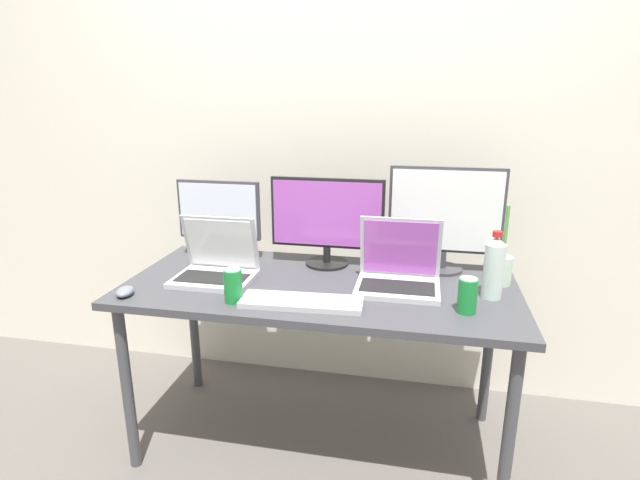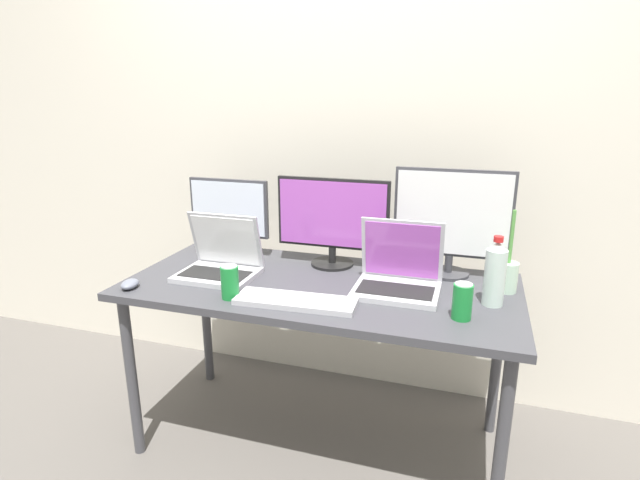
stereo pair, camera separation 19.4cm
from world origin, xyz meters
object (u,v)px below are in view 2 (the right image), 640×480
monitor_right (452,219)px  mouse_by_keyboard (130,284)px  laptop_silver (221,261)px  bamboo_vase (507,275)px  monitor_center (332,219)px  monitor_left (229,214)px  keyboard_main (296,301)px  soda_can_by_laptop (462,301)px  laptop_secondary (398,275)px  soda_can_near_keyboard (230,282)px  water_bottle (495,274)px  work_desk (320,299)px

monitor_right → mouse_by_keyboard: (-1.17, -0.53, -0.22)m
laptop_silver → bamboo_vase: 1.14m
monitor_center → bamboo_vase: bearing=-7.4°
monitor_right → laptop_silver: 0.96m
monitor_left → keyboard_main: monitor_left is taller
monitor_left → soda_can_by_laptop: size_ratio=3.06×
laptop_secondary → soda_can_near_keyboard: laptop_secondary is taller
laptop_silver → bamboo_vase: bearing=8.3°
bamboo_vase → soda_can_near_keyboard: bearing=-158.9°
monitor_center → soda_can_by_laptop: 0.71m
water_bottle → soda_can_by_laptop: (-0.10, -0.16, -0.05)m
keyboard_main → water_bottle: size_ratio=1.72×
monitor_center → soda_can_by_laptop: bearing=-34.9°
monitor_right → laptop_secondary: 0.34m
work_desk → monitor_left: bearing=155.0°
monitor_left → monitor_center: monitor_center is taller
monitor_center → soda_can_by_laptop: monitor_center is taller
keyboard_main → soda_can_near_keyboard: soda_can_near_keyboard is taller
laptop_secondary → laptop_silver: bearing=-175.7°
work_desk → soda_can_by_laptop: (0.55, -0.17, 0.13)m
monitor_center → water_bottle: bearing=-19.7°
bamboo_vase → laptop_silver: bearing=-171.7°
soda_can_by_laptop → bamboo_vase: size_ratio=0.40×
laptop_secondary → water_bottle: bearing=-6.2°
monitor_left → monitor_center: bearing=-1.5°
soda_can_near_keyboard → keyboard_main: bearing=5.3°
monitor_center → soda_can_near_keyboard: size_ratio=3.90×
laptop_silver → work_desk: bearing=4.0°
monitor_center → bamboo_vase: (0.72, -0.09, -0.14)m
monitor_right → laptop_secondary: (-0.17, -0.23, -0.18)m
monitor_right → bamboo_vase: (0.22, -0.12, -0.17)m
monitor_left → monitor_center: (0.50, -0.01, 0.02)m
monitor_center → bamboo_vase: monitor_center is taller
laptop_secondary → bamboo_vase: (0.40, 0.11, 0.01)m
mouse_by_keyboard → bamboo_vase: bearing=4.5°
keyboard_main → mouse_by_keyboard: size_ratio=4.87×
keyboard_main → work_desk: bearing=80.8°
monitor_left → mouse_by_keyboard: 0.57m
laptop_secondary → mouse_by_keyboard: size_ratio=3.53×
monitor_right → bamboo_vase: 0.31m
work_desk → monitor_center: 0.36m
monitor_right → monitor_center: bearing=-176.8°
soda_can_by_laptop → bamboo_vase: bamboo_vase is taller
water_bottle → bamboo_vase: bearing=70.3°
monitor_left → keyboard_main: (0.49, -0.46, -0.18)m
work_desk → water_bottle: (0.65, -0.01, 0.18)m
monitor_left → monitor_right: (1.00, 0.01, 0.05)m
keyboard_main → bamboo_vase: 0.81m
water_bottle → monitor_right: bearing=122.8°
laptop_silver → soda_can_by_laptop: 0.98m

